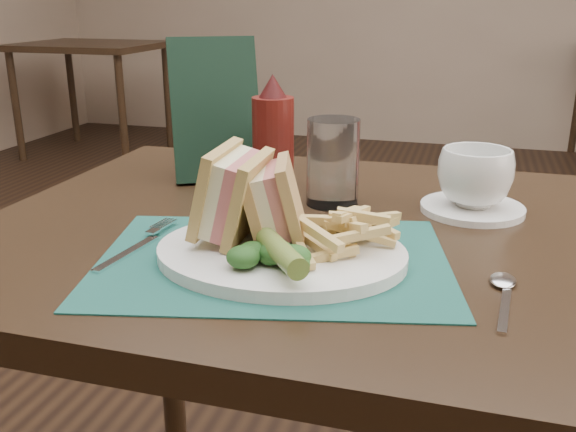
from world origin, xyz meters
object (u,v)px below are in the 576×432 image
Objects in this scene: plate at (281,254)px; coffee_cup at (475,177)px; drinking_glass at (333,162)px; saucer at (472,208)px; table_bg_left at (95,99)px; sandwich_half_b at (256,200)px; sandwich_half_a at (215,192)px; ketchup_bottle at (273,133)px; placemat at (273,260)px; check_presenter at (215,110)px.

coffee_cup is at bearing 45.51° from plate.
drinking_glass is at bearing 83.23° from plate.
coffee_cup reaches higher than saucer.
table_bg_left is 8.40× the size of coffee_cup.
plate is at bearing -40.83° from sandwich_half_b.
sandwich_half_a is 0.89× the size of drinking_glass.
sandwich_half_a is 0.27m from ketchup_bottle.
sandwich_half_a is at bearing -114.20° from drinking_glass.
saucer is (0.23, 0.26, 0.00)m from placemat.
plate is at bearing -130.31° from coffee_cup.
coffee_cup is at bearing 0.00° from saucer.
table_bg_left is 4.84× the size of ketchup_bottle.
check_presenter reaches higher than coffee_cup.
check_presenter reaches higher than sandwich_half_b.
ketchup_bottle is 0.13m from check_presenter.
sandwich_half_a is at bearing 167.05° from placemat.
ketchup_bottle is at bearing 89.74° from sandwich_half_a.
placemat is at bearing -165.34° from plate.
drinking_glass is (0.10, 0.22, -0.01)m from sandwich_half_a.
plate is 1.23× the size of check_presenter.
placemat is at bearing -72.60° from ketchup_bottle.
drinking_glass reaches higher than plate.
table_bg_left is at bearing 130.68° from saucer.
sandwich_half_b is at bearing -89.26° from check_presenter.
sandwich_half_b is (-0.04, 0.02, 0.06)m from plate.
ketchup_bottle reaches higher than coffee_cup.
sandwich_half_a is 0.39m from saucer.
sandwich_half_a is 0.24m from drinking_glass.
sandwich_half_a is at bearing -55.10° from table_bg_left.
drinking_glass is at bearing -174.15° from saucer.
plate is at bearing -85.94° from check_presenter.
ketchup_bottle is at bearing -49.33° from check_presenter.
coffee_cup reaches higher than table_bg_left.
placemat reaches higher than table_bg_left.
sandwich_half_a is (2.20, -3.15, 0.45)m from table_bg_left.
drinking_glass is (0.01, 0.23, 0.06)m from plate.
sandwich_half_a is (-0.09, 0.02, 0.06)m from plate.
drinking_glass is at bearing 63.22° from sandwich_half_a.
plate is 3.03× the size of sandwich_half_b.
sandwich_half_b is 0.36m from check_presenter.
table_bg_left is at bearing 125.70° from placemat.
sandwich_half_a is 0.05m from sandwich_half_b.
saucer reaches higher than placemat.
plate is at bearing -54.17° from table_bg_left.
saucer is at bearing -49.32° from table_bg_left.
coffee_cup is 0.32m from ketchup_bottle.
sandwich_half_b is at bearing 0.86° from sandwich_half_a.
placemat is at bearing -94.67° from drinking_glass.
saucer is (0.22, 0.26, -0.00)m from plate.
sandwich_half_a reaches higher than drinking_glass.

